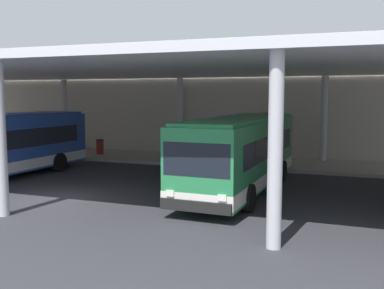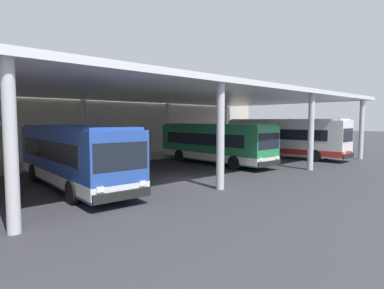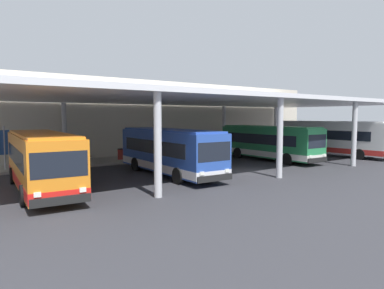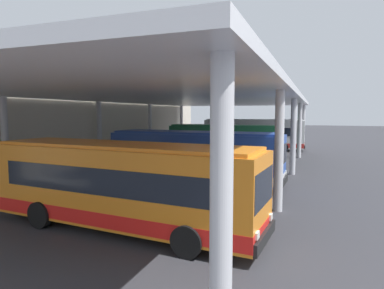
% 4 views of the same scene
% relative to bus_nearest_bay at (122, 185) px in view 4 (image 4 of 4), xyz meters
% --- Properties ---
extents(ground_plane, '(200.00, 200.00, 0.00)m').
position_rel_bus_nearest_bay_xyz_m(ground_plane, '(13.59, -2.61, -1.66)').
color(ground_plane, '#333338').
extents(platform_kerb, '(42.00, 4.50, 0.18)m').
position_rel_bus_nearest_bay_xyz_m(platform_kerb, '(13.59, 9.14, -1.57)').
color(platform_kerb, '#A39E93').
rests_on(platform_kerb, ground).
extents(station_building_facade, '(48.00, 1.60, 7.81)m').
position_rel_bus_nearest_bay_xyz_m(station_building_facade, '(13.59, 12.39, 2.25)').
color(station_building_facade, beige).
rests_on(station_building_facade, ground).
extents(canopy_shelter, '(40.00, 17.00, 5.55)m').
position_rel_bus_nearest_bay_xyz_m(canopy_shelter, '(13.59, 2.89, 3.63)').
color(canopy_shelter, silver).
rests_on(canopy_shelter, ground).
extents(bus_nearest_bay, '(3.32, 10.69, 3.17)m').
position_rel_bus_nearest_bay_xyz_m(bus_nearest_bay, '(0.00, 0.00, 0.00)').
color(bus_nearest_bay, orange).
rests_on(bus_nearest_bay, ground).
extents(bus_second_bay, '(3.03, 10.63, 3.17)m').
position_rel_bus_nearest_bay_xyz_m(bus_second_bay, '(8.36, 0.23, 0.00)').
color(bus_second_bay, '#284CA8').
rests_on(bus_second_bay, ground).
extents(bus_middle_bay, '(2.92, 10.59, 3.17)m').
position_rel_bus_nearest_bay_xyz_m(bus_middle_bay, '(20.19, 1.60, 0.00)').
color(bus_middle_bay, '#28844C').
rests_on(bus_middle_bay, ground).
extents(bus_far_bay, '(3.19, 11.46, 3.57)m').
position_rel_bus_nearest_bay_xyz_m(bus_far_bay, '(28.30, 0.25, 0.19)').
color(bus_far_bay, white).
rests_on(bus_far_bay, ground).
extents(bench_waiting, '(1.80, 0.45, 0.92)m').
position_rel_bus_nearest_bay_xyz_m(bench_waiting, '(5.08, 9.21, -0.99)').
color(bench_waiting, brown).
rests_on(bench_waiting, platform_kerb).
extents(trash_bin, '(0.52, 0.52, 0.98)m').
position_rel_bus_nearest_bay_xyz_m(trash_bin, '(8.61, 8.83, -0.98)').
color(trash_bin, maroon).
rests_on(trash_bin, platform_kerb).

